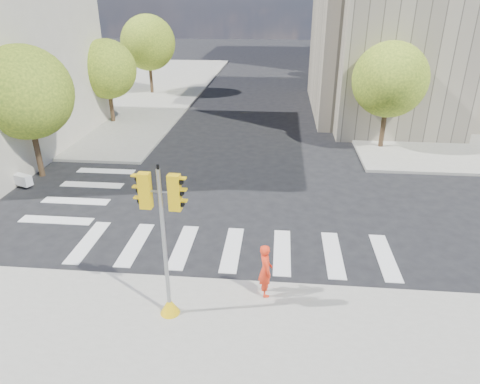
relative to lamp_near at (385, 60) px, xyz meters
name	(u,v)px	position (x,y,z in m)	size (l,w,h in m)	color
ground	(240,223)	(-8.00, -14.00, -4.58)	(160.00, 160.00, 0.00)	black
sidewalk_far_left	(65,87)	(-28.00, 12.00, -4.50)	(28.00, 40.00, 0.15)	gray
tree_lw_near	(25,93)	(-18.50, -10.00, -0.38)	(4.40, 4.40, 6.41)	#382616
tree_lw_mid	(107,69)	(-18.50, 0.00, -0.82)	(4.00, 4.00, 5.77)	#382616
tree_lw_far	(148,43)	(-18.50, 10.00, -0.04)	(4.80, 4.80, 6.95)	#382616
tree_re_near	(390,80)	(-0.50, -4.00, -0.53)	(4.20, 4.20, 6.16)	#382616
tree_re_mid	(357,50)	(-0.50, 8.00, -0.23)	(4.60, 4.60, 6.66)	#382616
tree_re_far	(340,42)	(-0.50, 20.00, -0.71)	(4.00, 4.00, 5.88)	#382616
lamp_near	(385,60)	(0.00, 0.00, 0.00)	(0.35, 0.18, 8.11)	black
lamp_far	(353,40)	(0.00, 14.00, 0.00)	(0.35, 0.18, 8.11)	black
traffic_signal	(165,256)	(-9.46, -19.72, -2.53)	(1.07, 0.56, 4.50)	gold
photographer	(265,270)	(-6.81, -18.60, -3.58)	(0.62, 0.41, 1.69)	red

